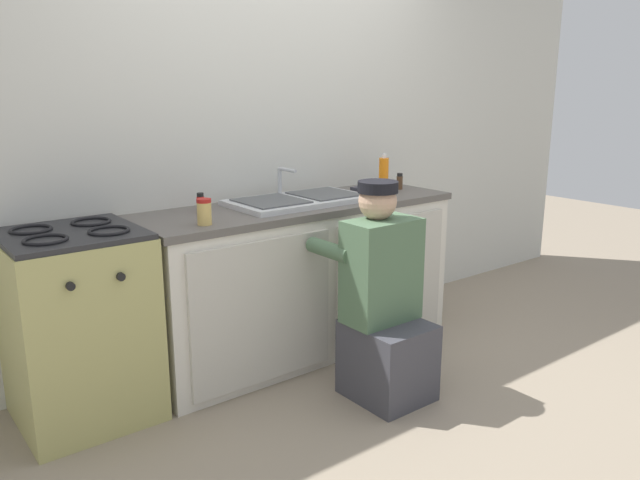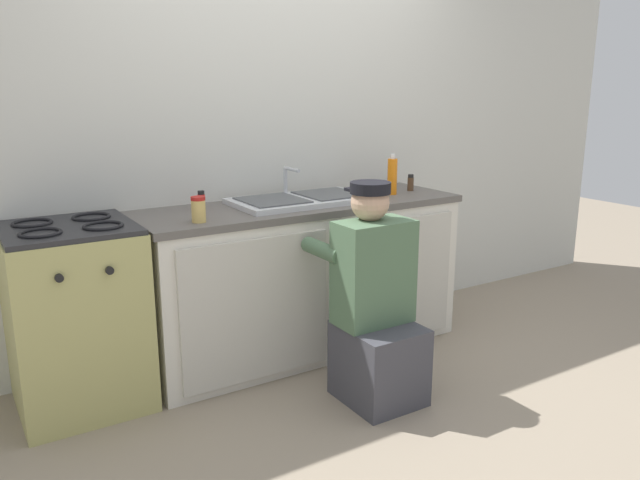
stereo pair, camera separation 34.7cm
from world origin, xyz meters
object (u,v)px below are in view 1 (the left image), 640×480
(spice_bottle_red, at_px, (201,203))
(spice_bottle_pepper, at_px, (400,181))
(stove_range, at_px, (79,326))
(plumber_person, at_px, (383,309))
(condiment_jar, at_px, (204,212))
(sink_double_basin, at_px, (298,200))
(water_glass, at_px, (368,187))
(soap_bottle_orange, at_px, (384,175))

(spice_bottle_red, bearing_deg, spice_bottle_pepper, -4.83)
(stove_range, distance_m, spice_bottle_red, 0.87)
(plumber_person, xyz_separation_m, condiment_jar, (-0.69, 0.54, 0.50))
(sink_double_basin, bearing_deg, plumber_person, -90.00)
(water_glass, bearing_deg, spice_bottle_pepper, 8.11)
(stove_range, relative_size, spice_bottle_pepper, 8.86)
(plumber_person, height_order, spice_bottle_red, plumber_person)
(stove_range, bearing_deg, water_glass, -1.78)
(spice_bottle_red, bearing_deg, soap_bottle_orange, -7.58)
(condiment_jar, bearing_deg, soap_bottle_orange, 5.53)
(plumber_person, bearing_deg, stove_range, 150.63)
(plumber_person, bearing_deg, sink_double_basin, 90.00)
(spice_bottle_pepper, height_order, water_glass, spice_bottle_pepper)
(sink_double_basin, relative_size, water_glass, 8.00)
(plumber_person, bearing_deg, spice_bottle_red, 124.52)
(plumber_person, height_order, soap_bottle_orange, soap_bottle_orange)
(stove_range, relative_size, plumber_person, 0.84)
(condiment_jar, xyz_separation_m, spice_bottle_red, (0.13, 0.29, -0.01))
(condiment_jar, xyz_separation_m, soap_bottle_orange, (1.31, 0.13, 0.05))
(sink_double_basin, xyz_separation_m, water_glass, (0.49, -0.06, 0.03))
(sink_double_basin, bearing_deg, water_glass, -6.66)
(condiment_jar, height_order, water_glass, condiment_jar)
(soap_bottle_orange, relative_size, spice_bottle_red, 2.38)
(soap_bottle_orange, height_order, spice_bottle_pepper, soap_bottle_orange)
(sink_double_basin, bearing_deg, soap_bottle_orange, -5.01)
(plumber_person, distance_m, spice_bottle_pepper, 1.18)
(sink_double_basin, bearing_deg, spice_bottle_pepper, -0.87)
(spice_bottle_pepper, height_order, spice_bottle_red, same)
(soap_bottle_orange, bearing_deg, water_glass, -178.78)
(stove_range, relative_size, water_glass, 9.30)
(spice_bottle_pepper, bearing_deg, soap_bottle_orange, -167.18)
(sink_double_basin, height_order, spice_bottle_pepper, sink_double_basin)
(spice_bottle_pepper, bearing_deg, spice_bottle_red, 175.17)
(soap_bottle_orange, xyz_separation_m, water_glass, (-0.13, -0.00, -0.06))
(sink_double_basin, xyz_separation_m, stove_range, (-1.28, -0.00, -0.46))
(spice_bottle_red, bearing_deg, sink_double_basin, -10.34)
(plumber_person, xyz_separation_m, soap_bottle_orange, (0.62, 0.67, 0.55))
(condiment_jar, relative_size, water_glass, 1.28)
(stove_range, height_order, spice_bottle_pepper, spice_bottle_pepper)
(soap_bottle_orange, bearing_deg, stove_range, 178.43)
(plumber_person, height_order, water_glass, plumber_person)
(soap_bottle_orange, distance_m, spice_bottle_pepper, 0.20)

